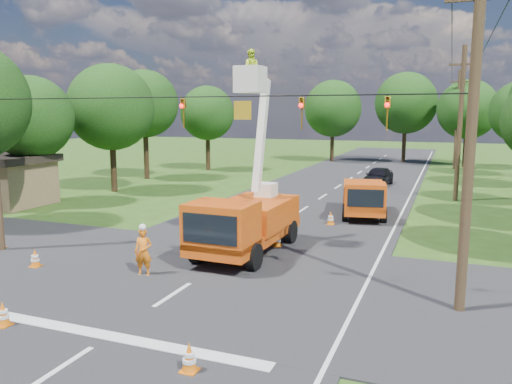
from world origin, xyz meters
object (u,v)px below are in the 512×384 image
at_px(distant_car, 378,176).
at_px(pole_right_far, 457,119).
at_px(traffic_cone_1, 189,358).
at_px(tree_left_d, 111,107).
at_px(traffic_cone_8, 245,220).
at_px(traffic_cone_6, 0,240).
at_px(shed, 4,179).
at_px(pole_right_mid, 460,123).
at_px(traffic_cone_7, 360,205).
at_px(ground_worker, 143,252).
at_px(traffic_cone_3, 331,218).
at_px(pole_right_near, 471,137).
at_px(tree_far_c, 468,110).
at_px(traffic_cone_0, 3,314).
at_px(tree_left_e, 145,104).
at_px(tree_left_f, 207,113).
at_px(tree_far_a, 333,109).
at_px(traffic_cone_2, 277,239).
at_px(tree_far_b, 406,103).
at_px(traffic_cone_4, 35,258).
at_px(bucket_truck, 246,213).
at_px(tree_left_c, 31,118).
at_px(second_truck, 364,197).

distance_m(distant_car, pole_right_far, 16.59).
relative_size(traffic_cone_1, tree_left_d, 0.08).
bearing_deg(traffic_cone_8, traffic_cone_6, -138.25).
height_order(shed, tree_left_d, tree_left_d).
xyz_separation_m(pole_right_mid, pole_right_far, (0.00, 20.00, 0.00)).
relative_size(traffic_cone_7, pole_right_far, 0.07).
relative_size(ground_worker, traffic_cone_6, 2.46).
relative_size(traffic_cone_6, tree_left_d, 0.08).
bearing_deg(traffic_cone_3, pole_right_near, -58.18).
bearing_deg(traffic_cone_7, pole_right_near, -69.35).
distance_m(pole_right_far, tree_far_c, 2.43).
relative_size(traffic_cone_0, pole_right_near, 0.07).
xyz_separation_m(pole_right_mid, tree_left_e, (-25.30, 2.00, 1.38)).
height_order(ground_worker, pole_right_near, pole_right_near).
bearing_deg(traffic_cone_8, ground_worker, -93.34).
bearing_deg(tree_left_f, tree_far_a, 52.99).
relative_size(traffic_cone_2, traffic_cone_7, 1.00).
bearing_deg(tree_far_b, traffic_cone_3, -90.95).
height_order(shed, tree_far_c, tree_far_c).
bearing_deg(traffic_cone_8, traffic_cone_7, 52.87).
distance_m(ground_worker, pole_right_far, 42.16).
bearing_deg(tree_far_b, traffic_cone_0, -96.88).
xyz_separation_m(traffic_cone_2, traffic_cone_4, (-7.58, -6.04, 0.00)).
bearing_deg(distant_car, pole_right_mid, -35.21).
height_order(traffic_cone_1, traffic_cone_3, same).
bearing_deg(traffic_cone_0, pole_right_near, 26.09).
height_order(bucket_truck, shed, bucket_truck).
relative_size(pole_right_near, tree_far_a, 1.05).
bearing_deg(traffic_cone_0, traffic_cone_8, 83.18).
distance_m(shed, tree_left_f, 22.60).
distance_m(bucket_truck, ground_worker, 4.64).
bearing_deg(traffic_cone_0, tree_left_c, 132.34).
relative_size(traffic_cone_2, tree_left_f, 0.08).
relative_size(second_truck, traffic_cone_3, 8.44).
height_order(traffic_cone_7, traffic_cone_8, same).
bearing_deg(ground_worker, tree_left_f, 97.93).
relative_size(traffic_cone_7, tree_left_d, 0.08).
bearing_deg(traffic_cone_0, distant_car, 79.12).
height_order(ground_worker, pole_right_mid, pole_right_mid).
bearing_deg(traffic_cone_0, traffic_cone_6, 138.65).
distance_m(shed, tree_left_e, 14.87).
bearing_deg(tree_far_b, pole_right_far, -42.27).
distance_m(pole_right_mid, tree_far_b, 25.65).
height_order(ground_worker, tree_far_b, tree_far_b).
height_order(tree_left_e, tree_left_f, tree_left_e).
bearing_deg(traffic_cone_4, tree_left_d, 117.94).
relative_size(ground_worker, shed, 0.32).
bearing_deg(tree_far_b, tree_left_f, -139.88).
bearing_deg(ground_worker, distant_car, 64.66).
distance_m(second_truck, tree_far_a, 31.99).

